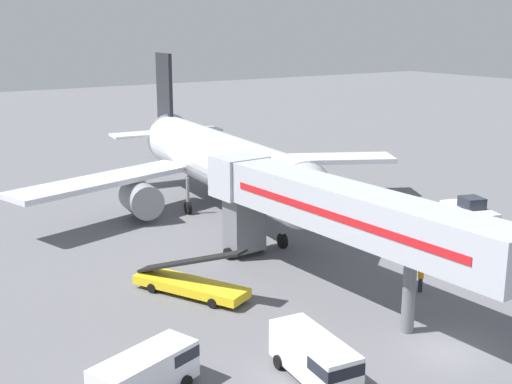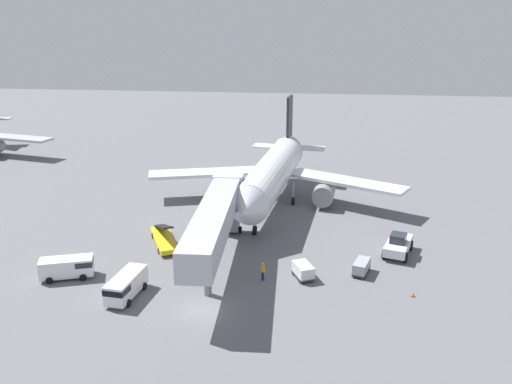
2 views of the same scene
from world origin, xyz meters
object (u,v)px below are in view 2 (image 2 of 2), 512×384
(baggage_cart_far_right, at_px, (303,270))
(baggage_cart_outer_left, at_px, (361,267))
(pushback_tug, at_px, (398,245))
(service_van_mid_right, at_px, (68,267))
(airplane_at_gate, at_px, (273,173))
(ground_crew_worker_foreground, at_px, (263,271))
(service_van_far_left, at_px, (126,285))
(jet_bridge, at_px, (217,215))
(safety_cone_alpha, at_px, (413,294))
(belt_loader_truck, at_px, (164,238))

(baggage_cart_far_right, bearing_deg, baggage_cart_outer_left, 16.61)
(baggage_cart_far_right, bearing_deg, pushback_tug, 34.85)
(service_van_mid_right, bearing_deg, airplane_at_gate, 54.26)
(baggage_cart_far_right, relative_size, ground_crew_worker_foreground, 1.56)
(service_van_far_left, height_order, baggage_cart_far_right, service_van_far_left)
(baggage_cart_outer_left, bearing_deg, service_van_mid_right, -170.91)
(jet_bridge, relative_size, service_van_mid_right, 4.44)
(airplane_at_gate, xyz_separation_m, baggage_cart_outer_left, (10.86, -20.04, -3.70))
(service_van_mid_right, distance_m, safety_cone_alpha, 33.03)
(service_van_mid_right, height_order, baggage_cart_outer_left, service_van_mid_right)
(service_van_far_left, bearing_deg, pushback_tug, 26.44)
(jet_bridge, bearing_deg, pushback_tug, 14.21)
(baggage_cart_far_right, bearing_deg, airplane_at_gate, 103.27)
(jet_bridge, height_order, safety_cone_alpha, jet_bridge)
(airplane_at_gate, height_order, pushback_tug, airplane_at_gate)
(service_van_far_left, height_order, service_van_mid_right, service_van_far_left)
(service_van_mid_right, xyz_separation_m, ground_crew_worker_foreground, (18.97, 1.92, -0.18))
(pushback_tug, distance_m, service_van_far_left, 28.77)
(jet_bridge, distance_m, safety_cone_alpha, 20.28)
(belt_loader_truck, relative_size, service_van_mid_right, 1.41)
(jet_bridge, xyz_separation_m, ground_crew_worker_foreground, (5.04, -3.08, -4.37))
(baggage_cart_outer_left, bearing_deg, pushback_tug, 51.17)
(jet_bridge, height_order, service_van_far_left, jet_bridge)
(service_van_far_left, height_order, safety_cone_alpha, service_van_far_left)
(belt_loader_truck, relative_size, baggage_cart_far_right, 2.59)
(airplane_at_gate, xyz_separation_m, baggage_cart_far_right, (5.13, -21.75, -3.65))
(airplane_at_gate, relative_size, jet_bridge, 1.52)
(belt_loader_truck, bearing_deg, airplane_at_gate, 55.00)
(pushback_tug, relative_size, service_van_mid_right, 1.08)
(baggage_cart_outer_left, bearing_deg, belt_loader_truck, 168.07)
(pushback_tug, bearing_deg, airplane_at_gate, 135.35)
(jet_bridge, xyz_separation_m, baggage_cart_far_right, (8.91, -2.14, -4.55))
(jet_bridge, relative_size, pushback_tug, 4.12)
(service_van_far_left, distance_m, baggage_cart_far_right, 16.92)
(service_van_far_left, xyz_separation_m, safety_cone_alpha, (26.03, 3.52, -0.97))
(airplane_at_gate, distance_m, ground_crew_worker_foreground, 22.99)
(baggage_cart_far_right, bearing_deg, service_van_far_left, -159.55)
(service_van_far_left, bearing_deg, baggage_cart_far_right, 20.45)
(service_van_mid_right, bearing_deg, safety_cone_alpha, 0.81)
(baggage_cart_outer_left, height_order, safety_cone_alpha, baggage_cart_outer_left)
(pushback_tug, distance_m, safety_cone_alpha, 9.34)
(pushback_tug, distance_m, baggage_cart_far_right, 12.08)
(pushback_tug, bearing_deg, belt_loader_truck, -178.65)
(airplane_at_gate, height_order, baggage_cart_outer_left, airplane_at_gate)
(belt_loader_truck, distance_m, service_van_far_left, 12.21)
(airplane_at_gate, relative_size, baggage_cart_outer_left, 12.03)
(jet_bridge, bearing_deg, service_van_mid_right, -160.26)
(service_van_far_left, bearing_deg, belt_loader_truck, 90.48)
(airplane_at_gate, relative_size, safety_cone_alpha, 72.94)
(baggage_cart_outer_left, distance_m, safety_cone_alpha, 6.07)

